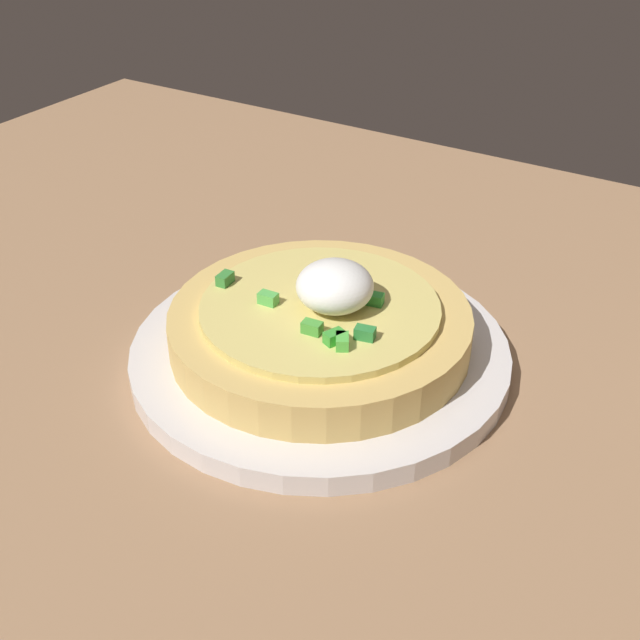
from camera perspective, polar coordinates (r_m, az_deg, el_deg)
The scene contains 3 objects.
dining_table at distance 61.25cm, azimuth 6.80°, elevation -2.15°, with size 126.19×72.41×2.54cm, color #97704F.
plate at distance 57.14cm, azimuth 0.00°, elevation -2.30°, with size 26.37×26.37×1.49cm, color silver.
pizza at distance 55.70cm, azimuth 0.06°, elevation -0.22°, with size 20.72×20.72×6.54cm.
Camera 1 is at (19.91, -46.01, 36.45)cm, focal length 45.70 mm.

